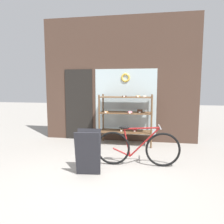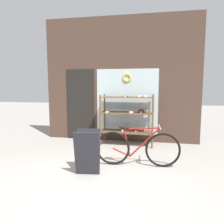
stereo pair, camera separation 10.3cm
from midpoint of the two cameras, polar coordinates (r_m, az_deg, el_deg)
ground_plane at (r=3.82m, az=-4.65°, el=-18.55°), size 30.00×30.00×0.00m
storefront_facade at (r=6.39m, az=2.33°, el=7.91°), size 4.50×0.13×3.58m
display_case at (r=6.00m, az=4.62°, el=-0.72°), size 1.44×0.55×1.39m
bicycle at (r=4.54m, az=7.25°, el=-9.30°), size 1.72×0.46×0.83m
sandwich_board at (r=4.10m, az=-5.70°, el=-10.43°), size 0.49×0.43×0.83m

